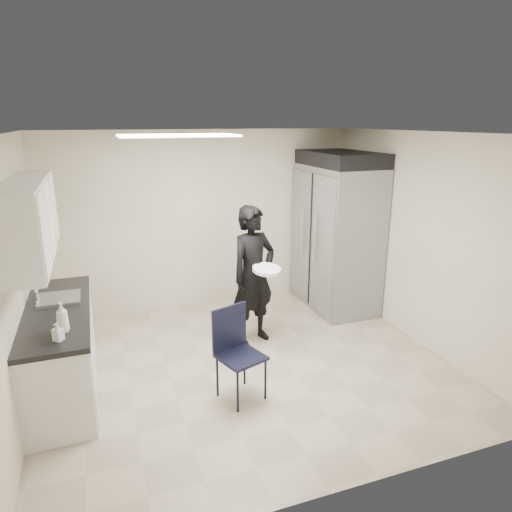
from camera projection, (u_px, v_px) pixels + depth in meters
name	position (u px, v px, depth m)	size (l,w,h in m)	color
floor	(247.00, 366.00, 5.27)	(4.50, 4.50, 0.00)	tan
ceiling	(246.00, 133.00, 4.52)	(4.50, 4.50, 0.00)	white
back_wall	(203.00, 221.00, 6.70)	(4.50, 4.50, 0.00)	beige
left_wall	(13.00, 282.00, 4.17)	(4.00, 4.00, 0.00)	beige
right_wall	(419.00, 240.00, 5.62)	(4.00, 4.00, 0.00)	beige
ceiling_panel	(178.00, 136.00, 4.69)	(1.20, 0.60, 0.02)	white
lower_counter	(62.00, 352.00, 4.69)	(0.60, 1.90, 0.86)	silver
countertop	(56.00, 311.00, 4.56)	(0.64, 1.95, 0.05)	black
sink	(60.00, 304.00, 4.80)	(0.42, 0.40, 0.14)	gray
faucet	(37.00, 293.00, 4.69)	(0.02, 0.02, 0.24)	silver
upper_cabinets	(29.00, 220.00, 4.25)	(0.35, 1.80, 0.75)	silver
towel_dispenser	(36.00, 218.00, 5.33)	(0.22, 0.30, 0.35)	black
notice_sticker_left	(17.00, 287.00, 4.28)	(0.00, 0.12, 0.07)	yellow
notice_sticker_right	(20.00, 284.00, 4.47)	(0.00, 0.12, 0.07)	yellow
commercial_fridge	(337.00, 238.00, 6.71)	(0.80, 1.35, 2.10)	gray
fridge_compressor	(341.00, 159.00, 6.37)	(0.80, 1.35, 0.20)	black
folding_chair	(241.00, 357.00, 4.54)	(0.41, 0.41, 0.92)	black
man_tuxedo	(253.00, 276.00, 5.63)	(0.64, 0.43, 1.75)	black
bucket_lid	(267.00, 269.00, 5.41)	(0.34, 0.34, 0.04)	white
soap_bottle_a	(62.00, 317.00, 4.03)	(0.11, 0.11, 0.28)	white
soap_bottle_b	(58.00, 332.00, 3.89)	(0.07, 0.08, 0.16)	#B9B6C3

